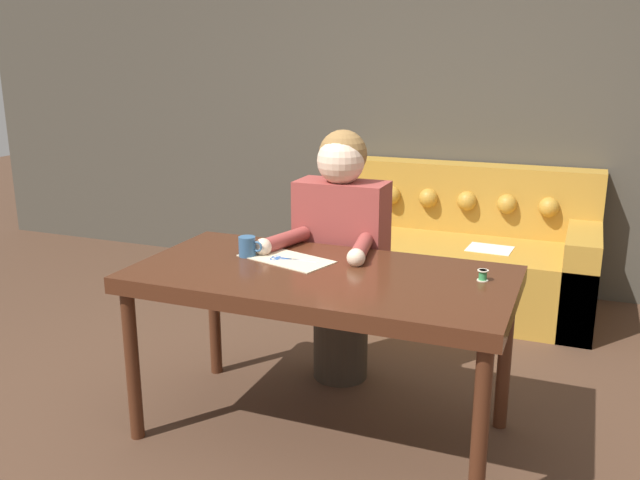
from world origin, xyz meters
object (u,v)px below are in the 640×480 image
Objects in this scene: dining_table at (321,288)px; mug at (248,246)px; person at (341,252)px; thread_spool at (483,275)px; scissors at (286,259)px; couch at (460,257)px.

dining_table is 14.01× the size of mug.
person reaches higher than thread_spool.
person is at bearing 58.01° from mug.
person is 5.81× the size of scissors.
person is (-0.11, 0.53, -0.00)m from dining_table.
thread_spool is (0.85, 0.03, 0.02)m from scissors.
mug is at bearing 167.84° from dining_table.
person is at bearing 101.55° from dining_table.
couch reaches higher than dining_table.
scissors is (-0.10, -0.43, 0.08)m from person.
scissors is (-0.21, 0.10, 0.07)m from dining_table.
person is 28.38× the size of thread_spool.
thread_spool reaches higher than dining_table.
person reaches higher than mug.
mug reaches higher than thread_spool.
thread_spool is at bearing -28.21° from person.
mug is (-0.18, -0.02, 0.04)m from scissors.
dining_table is 0.41m from mug.
dining_table is at bearing -25.38° from scissors.
scissors is at bearing -178.01° from thread_spool.
mug reaches higher than dining_table.
mug is at bearing -175.03° from scissors.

